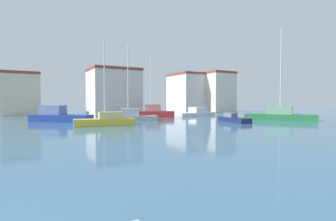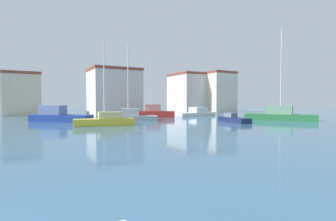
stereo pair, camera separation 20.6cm
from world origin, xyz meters
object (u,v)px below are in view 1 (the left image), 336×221
at_px(motorboat_blue_center_channel, 59,116).
at_px(sailboat_yellow_mid_harbor, 106,120).
at_px(sailboat_grey_inner_mooring, 129,116).
at_px(sailboat_red_near_pier, 151,113).
at_px(sailboat_green_far_left, 280,115).
at_px(motorboat_white_behind_lamppost, 196,113).
at_px(motorboat_navy_distant_east, 233,119).

bearing_deg(motorboat_blue_center_channel, sailboat_yellow_mid_harbor, -65.73).
bearing_deg(sailboat_yellow_mid_harbor, sailboat_grey_inner_mooring, 51.16).
distance_m(sailboat_red_near_pier, sailboat_green_far_left, 18.94).
height_order(motorboat_white_behind_lamppost, motorboat_navy_distant_east, motorboat_white_behind_lamppost).
relative_size(sailboat_yellow_mid_harbor, motorboat_navy_distant_east, 1.66).
relative_size(sailboat_red_near_pier, motorboat_white_behind_lamppost, 1.25).
distance_m(sailboat_grey_inner_mooring, motorboat_navy_distant_east, 13.53).
xyz_separation_m(sailboat_yellow_mid_harbor, sailboat_green_far_left, (22.76, -3.61, 0.09)).
relative_size(motorboat_blue_center_channel, motorboat_white_behind_lamppost, 0.88).
relative_size(motorboat_white_behind_lamppost, motorboat_navy_distant_east, 1.55).
bearing_deg(motorboat_navy_distant_east, sailboat_yellow_mid_harbor, 168.28).
height_order(sailboat_yellow_mid_harbor, sailboat_grey_inner_mooring, sailboat_grey_inner_mooring).
bearing_deg(motorboat_navy_distant_east, sailboat_green_far_left, -3.80).
relative_size(motorboat_blue_center_channel, motorboat_navy_distant_east, 1.36).
distance_m(motorboat_blue_center_channel, sailboat_green_far_left, 28.82).
height_order(sailboat_red_near_pier, motorboat_navy_distant_east, sailboat_red_near_pier).
bearing_deg(sailboat_grey_inner_mooring, motorboat_white_behind_lamppost, 18.98).
xyz_separation_m(sailboat_red_near_pier, sailboat_green_far_left, (12.26, -14.43, -0.07)).
bearing_deg(motorboat_navy_distant_east, motorboat_blue_center_channel, 149.02).
relative_size(sailboat_red_near_pier, sailboat_yellow_mid_harbor, 1.16).
xyz_separation_m(sailboat_red_near_pier, motorboat_blue_center_channel, (-14.11, -2.81, -0.01)).
xyz_separation_m(sailboat_green_far_left, motorboat_navy_distant_east, (-7.90, 0.52, -0.29)).
xyz_separation_m(sailboat_yellow_mid_harbor, motorboat_navy_distant_east, (14.86, -3.08, -0.20)).
bearing_deg(sailboat_green_far_left, sailboat_grey_inner_mooring, 151.91).
xyz_separation_m(sailboat_yellow_mid_harbor, motorboat_white_behind_lamppost, (19.29, 10.95, -0.06)).
relative_size(sailboat_grey_inner_mooring, sailboat_green_far_left, 0.83).
bearing_deg(sailboat_yellow_mid_harbor, motorboat_blue_center_channel, 114.27).
relative_size(sailboat_red_near_pier, motorboat_navy_distant_east, 1.93).
height_order(sailboat_grey_inner_mooring, motorboat_white_behind_lamppost, sailboat_grey_inner_mooring).
bearing_deg(sailboat_yellow_mid_harbor, sailboat_red_near_pier, 45.86).
bearing_deg(sailboat_grey_inner_mooring, sailboat_green_far_left, -28.09).
bearing_deg(motorboat_blue_center_channel, sailboat_grey_inner_mooring, -13.61).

